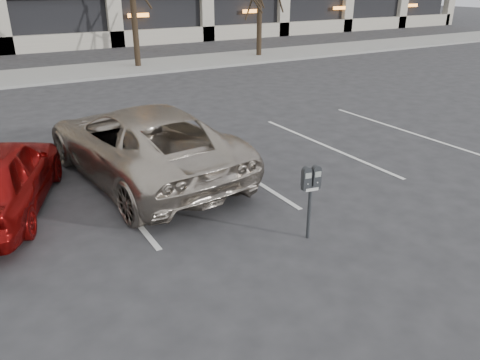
{
  "coord_description": "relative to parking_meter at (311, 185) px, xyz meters",
  "views": [
    {
      "loc": [
        -3.56,
        -6.42,
        3.93
      ],
      "look_at": [
        -0.04,
        -0.5,
        0.99
      ],
      "focal_mm": 35.0,
      "sensor_mm": 36.0,
      "label": 1
    }
  ],
  "objects": [
    {
      "name": "ground",
      "position": [
        -0.86,
        1.18,
        -0.96
      ],
      "size": [
        140.0,
        140.0,
        0.0
      ],
      "primitive_type": "plane",
      "color": "#28282B",
      "rests_on": "ground"
    },
    {
      "name": "suv_silver",
      "position": [
        -1.39,
        3.95,
        -0.18
      ],
      "size": [
        3.16,
        5.85,
        1.56
      ],
      "rotation": [
        0.0,
        0.0,
        3.25
      ],
      "color": "#AEA294",
      "rests_on": "ground"
    },
    {
      "name": "sidewalk",
      "position": [
        -0.86,
        17.18,
        -0.9
      ],
      "size": [
        80.0,
        4.0,
        0.12
      ],
      "primitive_type": "cube",
      "color": "gray",
      "rests_on": "ground"
    },
    {
      "name": "stall_lines",
      "position": [
        -2.26,
        3.48,
        -0.95
      ],
      "size": [
        16.9,
        5.2,
        0.0
      ],
      "color": "silver",
      "rests_on": "ground"
    },
    {
      "name": "parking_meter",
      "position": [
        0.0,
        0.0,
        0.0
      ],
      "size": [
        0.34,
        0.18,
        1.25
      ],
      "rotation": [
        0.0,
        0.0,
        -0.18
      ],
      "color": "black",
      "rests_on": "ground"
    }
  ]
}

